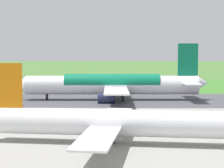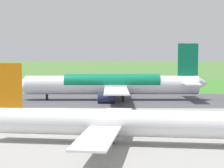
{
  "view_description": "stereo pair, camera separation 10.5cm",
  "coord_description": "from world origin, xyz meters",
  "views": [
    {
      "loc": [
        -11.11,
        115.39,
        14.03
      ],
      "look_at": [
        -8.67,
        0.0,
        4.5
      ],
      "focal_mm": 66.59,
      "sensor_mm": 36.0,
      "label": 1
    },
    {
      "loc": [
        -11.22,
        115.39,
        14.03
      ],
      "look_at": [
        -8.67,
        0.0,
        4.5
      ],
      "focal_mm": 66.59,
      "sensor_mm": 36.0,
      "label": 2
    }
  ],
  "objects": [
    {
      "name": "ground_plane",
      "position": [
        0.0,
        0.0,
        0.0
      ],
      "size": [
        800.0,
        800.0,
        0.0
      ],
      "primitive_type": "plane",
      "color": "#477233"
    },
    {
      "name": "runway_asphalt",
      "position": [
        0.0,
        0.0,
        0.03
      ],
      "size": [
        600.0,
        32.89,
        0.06
      ],
      "primitive_type": "cube",
      "color": "#47474C",
      "rests_on": "ground"
    },
    {
      "name": "apron_concrete",
      "position": [
        0.0,
        56.76,
        0.03
      ],
      "size": [
        440.0,
        110.0,
        0.05
      ],
      "primitive_type": "cube",
      "color": "gray",
      "rests_on": "ground"
    },
    {
      "name": "grass_verge_foreground",
      "position": [
        0.0,
        -39.5,
        0.02
      ],
      "size": [
        600.0,
        80.0,
        0.04
      ],
      "primitive_type": "cube",
      "color": "#3C782B",
      "rests_on": "ground"
    },
    {
      "name": "airliner_main",
      "position": [
        -9.05,
        -0.01,
        4.35
      ],
      "size": [
        54.05,
        44.14,
        15.88
      ],
      "color": "white",
      "rests_on": "ground"
    },
    {
      "name": "airliner_parked_mid",
      "position": [
        -9.7,
        54.26,
        3.29
      ],
      "size": [
        41.22,
        33.79,
        12.03
      ],
      "color": "white",
      "rests_on": "ground"
    },
    {
      "name": "no_stopping_sign",
      "position": [
        11.25,
        -36.88,
        1.52
      ],
      "size": [
        0.6,
        0.1,
        2.56
      ],
      "color": "slate",
      "rests_on": "ground"
    },
    {
      "name": "traffic_cone_orange",
      "position": [
        17.67,
        -36.84,
        0.28
      ],
      "size": [
        0.4,
        0.4,
        0.55
      ],
      "primitive_type": "cone",
      "color": "orange",
      "rests_on": "ground"
    }
  ]
}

